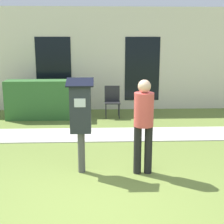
% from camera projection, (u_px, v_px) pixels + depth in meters
% --- Properties ---
extents(ground_plane, '(40.00, 40.00, 0.00)m').
position_uv_depth(ground_plane, '(97.00, 206.00, 4.21)').
color(ground_plane, olive).
extents(sidewalk, '(12.00, 1.10, 0.02)m').
position_uv_depth(sidewalk, '(98.00, 135.00, 7.38)').
color(sidewalk, beige).
rests_on(sidewalk, ground).
extents(building_facade, '(10.00, 0.26, 3.20)m').
position_uv_depth(building_facade, '(98.00, 60.00, 9.91)').
color(building_facade, beige).
rests_on(building_facade, ground).
extents(parking_meter, '(0.44, 0.31, 1.59)m').
position_uv_depth(parking_meter, '(81.00, 114.00, 5.09)').
color(parking_meter, '#4C4C4C').
rests_on(parking_meter, ground).
extents(person_standing, '(0.32, 0.32, 1.58)m').
position_uv_depth(person_standing, '(144.00, 120.00, 5.06)').
color(person_standing, black).
rests_on(person_standing, ground).
extents(outdoor_chair_left, '(0.44, 0.44, 0.90)m').
position_uv_depth(outdoor_chair_left, '(74.00, 99.00, 9.03)').
color(outdoor_chair_left, '#262628').
rests_on(outdoor_chair_left, ground).
extents(outdoor_chair_middle, '(0.44, 0.44, 0.90)m').
position_uv_depth(outdoor_chair_middle, '(112.00, 99.00, 9.07)').
color(outdoor_chair_middle, '#262628').
rests_on(outdoor_chair_middle, ground).
extents(hedge_row, '(1.85, 0.60, 1.10)m').
position_uv_depth(hedge_row, '(40.00, 100.00, 8.85)').
color(hedge_row, '#33662D').
rests_on(hedge_row, ground).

